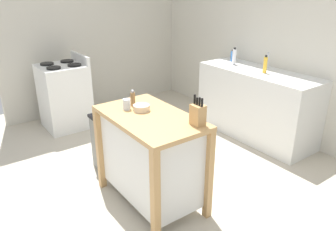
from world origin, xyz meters
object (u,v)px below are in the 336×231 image
(bowl_stoneware_deep, at_px, (141,108))
(bottle_dish_soap, at_px, (233,56))
(kitchen_island, at_px, (150,155))
(bottle_hand_soap, at_px, (265,65))
(drinking_cup, at_px, (127,104))
(trash_bin, at_px, (108,143))
(sink_faucet, at_px, (267,61))
(knife_block, at_px, (198,114))
(pepper_grinder, at_px, (133,98))
(bottle_spray_cleaner, at_px, (234,57))
(stove, at_px, (65,96))

(bowl_stoneware_deep, height_order, bottle_dish_soap, bottle_dish_soap)
(kitchen_island, relative_size, bottle_dish_soap, 6.13)
(bowl_stoneware_deep, distance_m, bottle_hand_soap, 1.89)
(drinking_cup, distance_m, trash_bin, 0.80)
(sink_faucet, height_order, bottle_hand_soap, bottle_hand_soap)
(knife_block, relative_size, pepper_grinder, 1.57)
(kitchen_island, height_order, bottle_dish_soap, bottle_dish_soap)
(bottle_dish_soap, distance_m, bottle_spray_cleaner, 0.20)
(drinking_cup, height_order, stove, stove)
(knife_block, distance_m, sink_faucet, 2.02)
(bottle_spray_cleaner, xyz_separation_m, stove, (-1.35, -1.92, -0.55))
(pepper_grinder, distance_m, stove, 1.95)
(bottle_dish_soap, relative_size, bottle_spray_cleaner, 0.72)
(bowl_stoneware_deep, bearing_deg, bottle_dish_soap, 112.35)
(kitchen_island, bearing_deg, pepper_grinder, 178.33)
(trash_bin, bearing_deg, bottle_dish_soap, 95.81)
(sink_faucet, distance_m, bottle_hand_soap, 0.21)
(pepper_grinder, relative_size, bottle_dish_soap, 0.92)
(kitchen_island, height_order, bottle_hand_soap, bottle_hand_soap)
(trash_bin, bearing_deg, kitchen_island, 4.15)
(stove, bearing_deg, bottle_hand_soap, 45.35)
(drinking_cup, distance_m, pepper_grinder, 0.11)
(trash_bin, relative_size, stove, 0.62)
(bowl_stoneware_deep, bearing_deg, sink_faucet, 97.11)
(bowl_stoneware_deep, bearing_deg, knife_block, 20.54)
(drinking_cup, relative_size, pepper_grinder, 0.62)
(stove, bearing_deg, drinking_cup, -1.98)
(bottle_spray_cleaner, bearing_deg, bottle_dish_soap, 139.23)
(bowl_stoneware_deep, bearing_deg, trash_bin, -174.55)
(kitchen_island, bearing_deg, bottle_dish_soap, 115.48)
(drinking_cup, height_order, bottle_hand_soap, bottle_hand_soap)
(kitchen_island, xyz_separation_m, bottle_spray_cleaner, (-0.82, 1.91, 0.52))
(pepper_grinder, height_order, trash_bin, pepper_grinder)
(bowl_stoneware_deep, xyz_separation_m, drinking_cup, (-0.11, -0.09, 0.02))
(bowl_stoneware_deep, distance_m, trash_bin, 0.86)
(bottle_hand_soap, bearing_deg, pepper_grinder, -90.07)
(drinking_cup, bearing_deg, bottle_hand_soap, 91.32)
(bottle_dish_soap, bearing_deg, bottle_spray_cleaner, -40.77)
(trash_bin, bearing_deg, bottle_spray_cleaner, 91.75)
(knife_block, bearing_deg, stove, -175.06)
(bowl_stoneware_deep, bearing_deg, bottle_spray_cleaner, 109.76)
(bowl_stoneware_deep, height_order, stove, stove)
(sink_faucet, xyz_separation_m, stove, (-1.78, -2.08, -0.55))
(kitchen_island, xyz_separation_m, bottle_hand_soap, (-0.29, 1.89, 0.51))
(pepper_grinder, bearing_deg, bottle_spray_cleaner, 105.58)
(pepper_grinder, bearing_deg, kitchen_island, -1.67)
(drinking_cup, xyz_separation_m, bottle_spray_cleaner, (-0.58, 1.99, 0.08))
(trash_bin, height_order, bottle_dish_soap, bottle_dish_soap)
(trash_bin, bearing_deg, bowl_stoneware_deep, 5.45)
(kitchen_island, bearing_deg, drinking_cup, -160.66)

